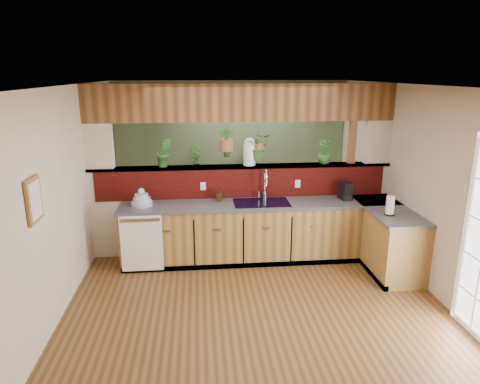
{
  "coord_description": "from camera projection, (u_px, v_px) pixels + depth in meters",
  "views": [
    {
      "loc": [
        -0.65,
        -4.99,
        2.76
      ],
      "look_at": [
        -0.1,
        0.7,
        1.15
      ],
      "focal_mm": 32.0,
      "sensor_mm": 36.0,
      "label": 1
    }
  ],
  "objects": [
    {
      "name": "sage_backwall",
      "position": [
        231.0,
        147.0,
        8.57
      ],
      "size": [
        4.55,
        0.02,
        2.55
      ],
      "primitive_type": "cube",
      "color": "#546B49",
      "rests_on": "ground"
    },
    {
      "name": "wall_right",
      "position": [
        432.0,
        191.0,
        5.45
      ],
      "size": [
        0.02,
        7.0,
        2.6
      ],
      "primitive_type": "cube",
      "color": "beige",
      "rests_on": "ground"
    },
    {
      "name": "ceiling",
      "position": [
        254.0,
        86.0,
        4.88
      ],
      "size": [
        4.6,
        7.0,
        0.01
      ],
      "primitive_type": "cube",
      "color": "brown",
      "rests_on": "ground"
    },
    {
      "name": "ledge_plant_left",
      "position": [
        164.0,
        152.0,
        6.34
      ],
      "size": [
        0.28,
        0.25,
        0.44
      ],
      "primitive_type": "imported",
      "rotation": [
        0.0,
        0.0,
        0.27
      ],
      "color": "#26571E",
      "rests_on": "pass_through_ledge"
    },
    {
      "name": "coffee_maker",
      "position": [
        345.0,
        192.0,
        6.44
      ],
      "size": [
        0.14,
        0.24,
        0.27
      ],
      "rotation": [
        0.0,
        0.0,
        0.15
      ],
      "color": "black",
      "rests_on": "countertop"
    },
    {
      "name": "dishwasher",
      "position": [
        142.0,
        243.0,
        5.96
      ],
      "size": [
        0.58,
        0.03,
        0.82
      ],
      "color": "white",
      "rests_on": "ground"
    },
    {
      "name": "shelf_plant_a",
      "position": [
        196.0,
        157.0,
        8.32
      ],
      "size": [
        0.26,
        0.22,
        0.43
      ],
      "primitive_type": "imported",
      "rotation": [
        0.0,
        0.0,
        -0.35
      ],
      "color": "#26571E",
      "rests_on": "shelving_console"
    },
    {
      "name": "ground",
      "position": [
        252.0,
        291.0,
        5.59
      ],
      "size": [
        4.6,
        7.0,
        0.01
      ],
      "primitive_type": "cube",
      "color": "brown",
      "rests_on": "ground"
    },
    {
      "name": "hanging_plant_a",
      "position": [
        226.0,
        133.0,
        6.35
      ],
      "size": [
        0.26,
        0.21,
        0.56
      ],
      "color": "brown",
      "rests_on": "header_beam"
    },
    {
      "name": "pass_through_partition",
      "position": [
        244.0,
        178.0,
        6.56
      ],
      "size": [
        4.6,
        0.21,
        2.6
      ],
      "color": "beige",
      "rests_on": "ground"
    },
    {
      "name": "hanging_plant_b",
      "position": [
        258.0,
        135.0,
        6.4
      ],
      "size": [
        0.37,
        0.33,
        0.52
      ],
      "color": "brown",
      "rests_on": "header_beam"
    },
    {
      "name": "dish_stack",
      "position": [
        142.0,
        200.0,
        6.14
      ],
      "size": [
        0.3,
        0.3,
        0.26
      ],
      "color": "#A4B3D4",
      "rests_on": "countertop"
    },
    {
      "name": "soap_dispenser",
      "position": [
        219.0,
        195.0,
        6.36
      ],
      "size": [
        0.09,
        0.1,
        0.19
      ],
      "primitive_type": "imported",
      "rotation": [
        0.0,
        0.0,
        -0.07
      ],
      "color": "#382714",
      "rests_on": "countertop"
    },
    {
      "name": "header_beam",
      "position": [
        242.0,
        103.0,
        6.25
      ],
      "size": [
        4.6,
        0.15,
        0.55
      ],
      "primitive_type": "cube",
      "color": "brown",
      "rests_on": "ground"
    },
    {
      "name": "faucet",
      "position": [
        265.0,
        183.0,
        6.39
      ],
      "size": [
        0.21,
        0.21,
        0.48
      ],
      "color": "#B7B7B2",
      "rests_on": "countertop"
    },
    {
      "name": "ledge_plant_right",
      "position": [
        325.0,
        152.0,
        6.57
      ],
      "size": [
        0.21,
        0.21,
        0.37
      ],
      "primitive_type": "imported",
      "rotation": [
        0.0,
        0.0,
        -0.02
      ],
      "color": "#26571E",
      "rests_on": "pass_through_ledge"
    },
    {
      "name": "shelf_plant_b",
      "position": [
        248.0,
        155.0,
        8.41
      ],
      "size": [
        0.3,
        0.3,
        0.46
      ],
      "primitive_type": "imported",
      "rotation": [
        0.0,
        0.0,
        -0.19
      ],
      "color": "#26571E",
      "rests_on": "shelving_console"
    },
    {
      "name": "countertop",
      "position": [
        301.0,
        232.0,
        6.38
      ],
      "size": [
        4.14,
        1.52,
        0.9
      ],
      "color": "brown",
      "rests_on": "ground"
    },
    {
      "name": "floor_plant",
      "position": [
        277.0,
        208.0,
        7.8
      ],
      "size": [
        0.77,
        0.71,
        0.73
      ],
      "primitive_type": "imported",
      "rotation": [
        0.0,
        0.0,
        -0.24
      ],
      "color": "#26571E",
      "rests_on": "ground"
    },
    {
      "name": "paper_towel",
      "position": [
        390.0,
        206.0,
        5.73
      ],
      "size": [
        0.13,
        0.13,
        0.28
      ],
      "color": "black",
      "rests_on": "countertop"
    },
    {
      "name": "wall_left",
      "position": [
        59.0,
        201.0,
        5.02
      ],
      "size": [
        0.02,
        7.0,
        2.6
      ],
      "primitive_type": "cube",
      "color": "beige",
      "rests_on": "ground"
    },
    {
      "name": "wall_back",
      "position": [
        231.0,
        147.0,
        8.59
      ],
      "size": [
        4.6,
        0.02,
        2.6
      ],
      "primitive_type": "cube",
      "color": "beige",
      "rests_on": "ground"
    },
    {
      "name": "glass_jar",
      "position": [
        249.0,
        151.0,
        6.46
      ],
      "size": [
        0.19,
        0.19,
        0.42
      ],
      "color": "silver",
      "rests_on": "pass_through_ledge"
    },
    {
      "name": "shelving_console",
      "position": [
        227.0,
        189.0,
        8.56
      ],
      "size": [
        1.39,
        0.88,
        0.9
      ],
      "primitive_type": "cube",
      "rotation": [
        0.0,
        0.0,
        -0.42
      ],
      "color": "black",
      "rests_on": "ground"
    },
    {
      "name": "pass_through_ledge",
      "position": [
        242.0,
        166.0,
        6.51
      ],
      "size": [
        4.6,
        0.21,
        0.04
      ],
      "primitive_type": "cube",
      "color": "brown",
      "rests_on": "ground"
    },
    {
      "name": "navy_sink",
      "position": [
        261.0,
        208.0,
        6.32
      ],
      "size": [
        0.82,
        0.5,
        0.18
      ],
      "color": "black",
      "rests_on": "countertop"
    },
    {
      "name": "framed_print",
      "position": [
        34.0,
        200.0,
        4.19
      ],
      "size": [
        0.04,
        0.35,
        0.45
      ],
      "color": "brown",
      "rests_on": "wall_left"
    }
  ]
}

